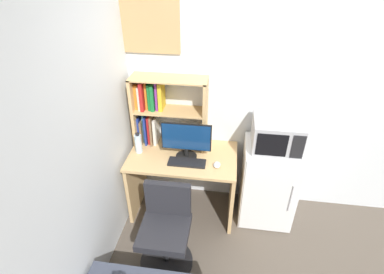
{
  "coord_description": "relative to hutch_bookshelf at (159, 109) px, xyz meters",
  "views": [
    {
      "loc": [
        -0.56,
        -2.71,
        2.54
      ],
      "look_at": [
        -0.9,
        -0.36,
        1.02
      ],
      "focal_mm": 27.34,
      "sensor_mm": 36.0,
      "label": 1
    }
  ],
  "objects": [
    {
      "name": "wall_corkboard",
      "position": [
        -0.1,
        0.11,
        0.79
      ],
      "size": [
        0.65,
        0.02,
        0.49
      ],
      "primitive_type": "cube",
      "color": "tan"
    },
    {
      "name": "monitor",
      "position": [
        0.32,
        -0.24,
        -0.19
      ],
      "size": [
        0.5,
        0.21,
        0.39
      ],
      "color": "black",
      "rests_on": "desk"
    },
    {
      "name": "mini_fridge",
      "position": [
        1.18,
        -0.16,
        -0.71
      ],
      "size": [
        0.55,
        0.52,
        0.93
      ],
      "color": "white",
      "rests_on": "ground_plane"
    },
    {
      "name": "hutch_bookshelf",
      "position": [
        0.0,
        0.0,
        0.0
      ],
      "size": [
        0.75,
        0.27,
        0.75
      ],
      "color": "tan",
      "rests_on": "desk"
    },
    {
      "name": "water_bottle",
      "position": [
        -0.18,
        -0.22,
        -0.3
      ],
      "size": [
        0.07,
        0.07,
        0.23
      ],
      "color": "silver",
      "rests_on": "desk"
    },
    {
      "name": "computer_mouse",
      "position": [
        0.64,
        -0.35,
        -0.38
      ],
      "size": [
        0.07,
        0.1,
        0.04
      ],
      "primitive_type": "ellipsoid",
      "color": "silver",
      "rests_on": "desk"
    },
    {
      "name": "microwave",
      "position": [
        1.18,
        -0.16,
        -0.1
      ],
      "size": [
        0.45,
        0.41,
        0.3
      ],
      "color": "#ADADB2",
      "rests_on": "mini_fridge"
    },
    {
      "name": "wall_left",
      "position": [
        -0.34,
        -1.48,
        0.13
      ],
      "size": [
        0.04,
        4.4,
        2.6
      ],
      "primitive_type": "cube",
      "color": "silver",
      "rests_on": "ground_plane"
    },
    {
      "name": "keyboard",
      "position": [
        0.34,
        -0.34,
        -0.39
      ],
      "size": [
        0.37,
        0.14,
        0.02
      ],
      "primitive_type": "cube",
      "color": "black",
      "rests_on": "desk"
    },
    {
      "name": "wall_back",
      "position": [
        1.68,
        0.14,
        0.13
      ],
      "size": [
        6.4,
        0.04,
        2.6
      ],
      "primitive_type": "cube",
      "color": "silver",
      "rests_on": "ground_plane"
    },
    {
      "name": "desk_chair",
      "position": [
        0.23,
        -0.88,
        -0.8
      ],
      "size": [
        0.5,
        0.5,
        0.84
      ],
      "color": "black",
      "rests_on": "ground_plane"
    },
    {
      "name": "desk",
      "position": [
        0.28,
        -0.21,
        -0.65
      ],
      "size": [
        1.1,
        0.66,
        0.77
      ],
      "color": "tan",
      "rests_on": "ground_plane"
    }
  ]
}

